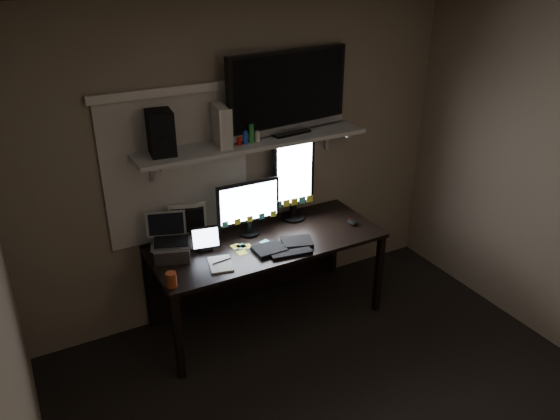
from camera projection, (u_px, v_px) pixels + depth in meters
ceiling at (414, 18)px, 2.33m from camera, size 3.60×3.60×0.00m
back_wall at (245, 162)px, 4.30m from camera, size 3.60×0.00×3.60m
left_wall at (17, 385)px, 2.10m from camera, size 0.00×3.60×3.60m
window_blinds at (178, 169)px, 4.03m from camera, size 1.10×0.02×1.10m
desk at (260, 252)px, 4.40m from camera, size 1.80×0.75×0.73m
wall_shelf at (254, 142)px, 4.07m from camera, size 1.80×0.35×0.03m
monitor_landscape at (248, 208)px, 4.22m from camera, size 0.52×0.06×0.45m
monitor_portrait at (293, 179)px, 4.41m from camera, size 0.36×0.09×0.71m
keyboard at (283, 246)px, 4.11m from camera, size 0.50×0.26×0.03m
mouse at (352, 222)px, 4.46m from camera, size 0.07×0.10×0.04m
notepad at (221, 264)px, 3.89m from camera, size 0.21×0.25×0.01m
tablet at (205, 239)px, 4.04m from camera, size 0.24×0.13×0.20m
file_sorter at (188, 223)px, 4.14m from camera, size 0.27×0.18×0.31m
laptop at (171, 239)px, 3.91m from camera, size 0.35×0.31×0.32m
cup at (171, 280)px, 3.62m from camera, size 0.08×0.08×0.10m
sticky_notes at (256, 247)px, 4.12m from camera, size 0.32×0.26×0.00m
tv at (288, 92)px, 4.09m from camera, size 1.06×0.31×0.63m
game_console at (221, 126)px, 3.89m from camera, size 0.11×0.25×0.29m
speaker at (161, 133)px, 3.72m from camera, size 0.19×0.22×0.31m
bottles at (248, 134)px, 3.96m from camera, size 0.22×0.06×0.14m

